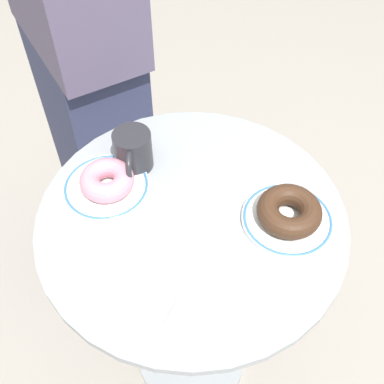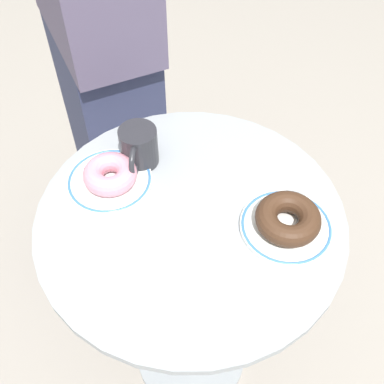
% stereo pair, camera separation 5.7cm
% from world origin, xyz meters
% --- Properties ---
extents(ground_plane, '(7.00, 7.00, 0.02)m').
position_xyz_m(ground_plane, '(0.00, 0.00, -0.01)').
color(ground_plane, '#9E9389').
extents(cafe_table, '(0.64, 0.64, 0.77)m').
position_xyz_m(cafe_table, '(0.00, 0.00, 0.51)').
color(cafe_table, '#999EA3').
rests_on(cafe_table, ground).
extents(plate_left, '(0.18, 0.18, 0.01)m').
position_xyz_m(plate_left, '(-0.19, 0.03, 0.77)').
color(plate_left, white).
rests_on(plate_left, cafe_table).
extents(plate_right, '(0.18, 0.18, 0.01)m').
position_xyz_m(plate_right, '(0.19, 0.02, 0.77)').
color(plate_right, white).
rests_on(plate_right, cafe_table).
extents(donut_pink_frosted, '(0.14, 0.14, 0.04)m').
position_xyz_m(donut_pink_frosted, '(-0.19, 0.03, 0.80)').
color(donut_pink_frosted, pink).
rests_on(donut_pink_frosted, plate_left).
extents(donut_chocolate, '(0.17, 0.17, 0.04)m').
position_xyz_m(donut_chocolate, '(0.19, 0.02, 0.80)').
color(donut_chocolate, '#422819').
rests_on(donut_chocolate, plate_right).
extents(paper_napkin, '(0.14, 0.14, 0.01)m').
position_xyz_m(paper_napkin, '(0.07, -0.22, 0.77)').
color(paper_napkin, white).
rests_on(paper_napkin, cafe_table).
extents(coffee_mug, '(0.08, 0.12, 0.09)m').
position_xyz_m(coffee_mug, '(-0.15, 0.11, 0.81)').
color(coffee_mug, '#28282D').
rests_on(coffee_mug, cafe_table).
extents(person_figure, '(0.45, 0.47, 1.61)m').
position_xyz_m(person_figure, '(-0.38, 0.43, 0.79)').
color(person_figure, '#2D3351').
rests_on(person_figure, ground).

